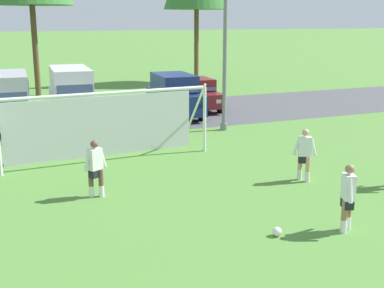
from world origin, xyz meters
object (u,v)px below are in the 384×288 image
Objects in this scene: soccer_ball at (277,232)px; player_winger_right at (95,169)px; player_midfield_center at (304,155)px; street_lamp at (229,39)px; soccer_goal at (104,122)px; parked_car_slot_center_left at (8,100)px; player_winger_left at (348,198)px; parked_car_slot_center at (71,92)px; parked_car_slot_right at (196,94)px; parked_car_slot_center_right at (175,95)px.

soccer_ball is 5.44m from player_winger_right.
street_lamp is (1.20, 7.64, 3.20)m from player_midfield_center.
player_midfield_center reaches higher than soccer_ball.
soccer_goal is 7.20m from player_midfield_center.
parked_car_slot_center_left reaches higher than soccer_ball.
player_midfield_center is at bearing 47.43° from soccer_ball.
soccer_goal reaches higher than parked_car_slot_center_left.
player_winger_right is 0.33× the size of parked_car_slot_center_left.
player_winger_left is 0.33× the size of parked_car_slot_center_left.
parked_car_slot_right is at bearing -2.00° from parked_car_slot_center.
street_lamp is at bearing 21.91° from soccer_goal.
street_lamp reaches higher than player_winger_left.
soccer_ball is 0.03× the size of street_lamp.
parked_car_slot_center_right reaches higher than player_midfield_center.
parked_car_slot_center_left is 1.04× the size of parked_car_slot_center_right.
parked_car_slot_center is (1.48, 12.16, 0.52)m from player_winger_right.
player_winger_left is 1.00× the size of player_winger_right.
parked_car_slot_right is (3.31, 16.60, 0.05)m from player_winger_left.
soccer_goal is 4.58× the size of player_winger_left.
player_winger_left reaches higher than soccer_ball.
soccer_goal is at bearing -66.42° from parked_car_slot_center_left.
parked_car_slot_center reaches higher than parked_car_slot_right.
player_winger_left is 16.69m from parked_car_slot_center_left.
soccer_ball is 0.03× the size of soccer_goal.
parked_car_slot_center is 8.60m from street_lamp.
soccer_goal reaches higher than player_winger_right.
soccer_goal is at bearing 73.36° from player_winger_right.
parked_car_slot_right reaches higher than player_midfield_center.
soccer_ball is 16.60m from parked_car_slot_center.
street_lamp is at bearing 68.97° from soccer_ball.
parked_car_slot_center reaches higher than player_midfield_center.
soccer_ball is at bearing -76.34° from soccer_goal.
parked_car_slot_center_right is at bearing -1.08° from parked_car_slot_center_left.
soccer_goal is 4.29m from player_winger_right.
parked_car_slot_center is (3.12, 1.50, 0.00)m from parked_car_slot_center_left.
player_midfield_center is at bearing 69.82° from player_winger_left.
player_winger_left is 17.19m from parked_car_slot_center.
soccer_ball is 8.71m from soccer_goal.
parked_car_slot_right is at bearing 55.41° from player_winger_right.
player_midfield_center is 3.86m from player_winger_left.
parked_car_slot_center is 1.04× the size of parked_car_slot_center_right.
soccer_ball is at bearing 167.20° from player_winger_left.
parked_car_slot_right is (1.98, 12.97, 0.05)m from player_midfield_center.
parked_car_slot_center_right is at bearing 84.37° from player_winger_left.
soccer_ball is 0.13× the size of player_winger_left.
soccer_ball is 0.04× the size of parked_car_slot_center_left.
parked_car_slot_center_left is (-1.65, 10.66, 0.52)m from player_winger_right.
player_midfield_center is 14.05m from parked_car_slot_center.
player_winger_left is 15.26m from parked_car_slot_center_right.
player_winger_left and player_winger_right have the same top height.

